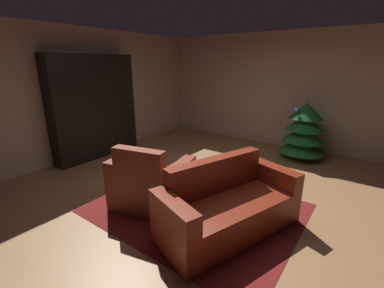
{
  "coord_description": "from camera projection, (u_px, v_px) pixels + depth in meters",
  "views": [
    {
      "loc": [
        2.01,
        -3.08,
        1.98
      ],
      "look_at": [
        -0.14,
        -0.11,
        0.83
      ],
      "focal_mm": 24.21,
      "sensor_mm": 36.0,
      "label": 1
    }
  ],
  "objects": [
    {
      "name": "coffee_table",
      "position": [
        203.0,
        181.0,
        3.62
      ],
      "size": [
        0.79,
        0.79,
        0.43
      ],
      "color": "black",
      "rests_on": "ground"
    },
    {
      "name": "area_rug",
      "position": [
        197.0,
        208.0,
        3.69
      ],
      "size": [
        2.73,
        2.19,
        0.01
      ],
      "primitive_type": "cube",
      "color": "maroon",
      "rests_on": "ground"
    },
    {
      "name": "armchair_red",
      "position": [
        151.0,
        186.0,
        3.62
      ],
      "size": [
        1.19,
        0.94,
        0.95
      ],
      "color": "maroon",
      "rests_on": "ground"
    },
    {
      "name": "book_stack_on_table",
      "position": [
        200.0,
        176.0,
        3.6
      ],
      "size": [
        0.21,
        0.15,
        0.07
      ],
      "color": "#324B98",
      "rests_on": "coffee_table"
    },
    {
      "name": "decorated_tree",
      "position": [
        304.0,
        131.0,
        5.45
      ],
      "size": [
        0.94,
        0.94,
        1.2
      ],
      "color": "brown",
      "rests_on": "ground"
    },
    {
      "name": "bottle_on_table",
      "position": [
        188.0,
        175.0,
        3.5
      ],
      "size": [
        0.06,
        0.06,
        0.23
      ],
      "color": "navy",
      "rests_on": "coffee_table"
    },
    {
      "name": "couch_red",
      "position": [
        228.0,
        207.0,
        3.14
      ],
      "size": [
        1.28,
        1.91,
        0.87
      ],
      "color": "maroon",
      "rests_on": "ground"
    },
    {
      "name": "wall_back",
      "position": [
        279.0,
        91.0,
        6.21
      ],
      "size": [
        6.27,
        0.06,
        2.68
      ],
      "primitive_type": "cube",
      "color": "tan",
      "rests_on": "ground"
    },
    {
      "name": "ground_plane",
      "position": [
        203.0,
        194.0,
        4.1
      ],
      "size": [
        7.74,
        7.74,
        0.0
      ],
      "primitive_type": "plane",
      "color": "#996C43"
    },
    {
      "name": "wall_left",
      "position": [
        81.0,
        95.0,
        5.43
      ],
      "size": [
        0.06,
        6.57,
        2.68
      ],
      "primitive_type": "cube",
      "color": "tan",
      "rests_on": "ground"
    },
    {
      "name": "bookshelf_unit",
      "position": [
        101.0,
        108.0,
        5.58
      ],
      "size": [
        0.35,
        1.89,
        2.15
      ],
      "color": "black",
      "rests_on": "ground"
    }
  ]
}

